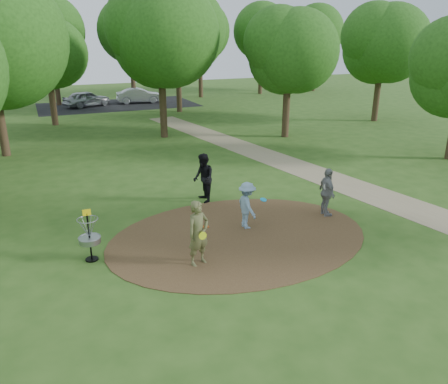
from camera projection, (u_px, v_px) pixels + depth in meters
name	position (u px, v px, depth m)	size (l,w,h in m)	color
ground	(239.00, 236.00, 13.84)	(100.00, 100.00, 0.00)	#2D5119
dirt_clearing	(239.00, 236.00, 13.83)	(8.40, 8.40, 0.02)	#47301C
footpath	(360.00, 190.00, 18.03)	(2.00, 40.00, 0.01)	#8C7A5B
parking_lot	(118.00, 105.00, 40.43)	(14.00, 8.00, 0.01)	black
player_observer_with_disc	(198.00, 233.00, 11.85)	(0.78, 0.63, 1.86)	brown
player_throwing_with_disc	(247.00, 205.00, 14.20)	(1.02, 1.02, 1.57)	#7D9EBB
player_walking_with_disc	(203.00, 178.00, 16.44)	(0.78, 0.96, 1.87)	black
player_waiting_with_disc	(327.00, 192.00, 15.16)	(0.60, 1.07, 1.73)	gray
disc_ground_cyan	(196.00, 238.00, 13.64)	(0.22, 0.22, 0.02)	#18A2C5
disc_ground_red	(206.00, 227.00, 14.47)	(0.22, 0.22, 0.02)	#B34111
car_left	(87.00, 99.00, 39.10)	(1.67, 4.16, 1.42)	#A8AAB0
car_right	(139.00, 96.00, 41.25)	(1.48, 4.23, 1.40)	#9C9EA3
disc_golf_basket	(89.00, 232.00, 12.08)	(0.63, 0.63, 1.54)	black
tree_ring	(161.00, 50.00, 21.85)	(37.48, 45.90, 9.71)	#332316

